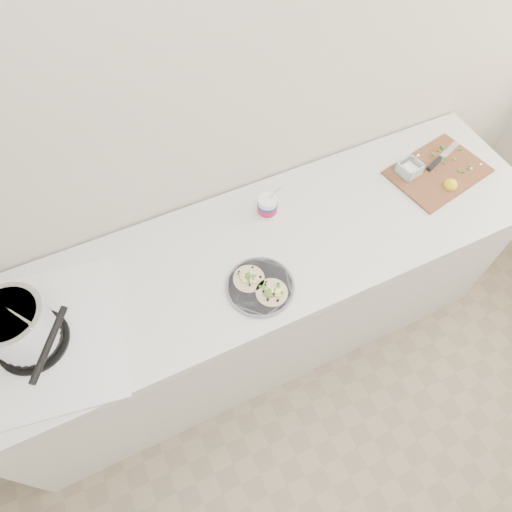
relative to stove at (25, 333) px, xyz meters
name	(u,v)px	position (x,y,z in m)	size (l,w,h in m)	color
counter	(257,299)	(0.88, 0.04, -0.54)	(2.44, 0.66, 0.90)	silver
stove	(25,333)	(0.00, 0.00, 0.00)	(0.69, 0.65, 0.29)	silver
taco_plate	(260,285)	(0.81, -0.13, -0.08)	(0.26, 0.26, 0.04)	slate
tub	(268,205)	(0.99, 0.17, -0.03)	(0.08, 0.08, 0.19)	white
cutboard	(436,169)	(1.77, 0.07, -0.08)	(0.46, 0.36, 0.07)	brown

